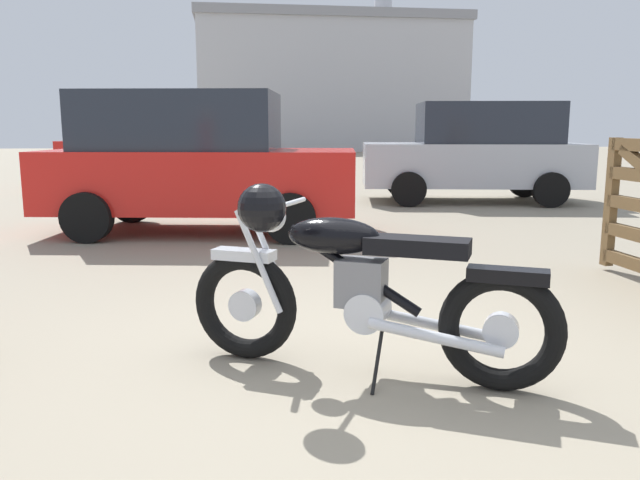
% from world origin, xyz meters
% --- Properties ---
extents(ground_plane, '(80.00, 80.00, 0.00)m').
position_xyz_m(ground_plane, '(0.00, 0.00, 0.00)').
color(ground_plane, gray).
extents(vintage_motorcycle, '(1.94, 0.96, 1.07)m').
position_xyz_m(vintage_motorcycle, '(-0.11, -0.04, 0.49)').
color(vintage_motorcycle, black).
rests_on(vintage_motorcycle, ground_plane).
extents(silver_sedan_mid, '(4.08, 2.21, 1.78)m').
position_xyz_m(silver_sedan_mid, '(-2.89, 10.96, 0.92)').
color(silver_sedan_mid, black).
rests_on(silver_sedan_mid, ground_plane).
extents(blue_hatchback_right, '(4.09, 2.23, 1.78)m').
position_xyz_m(blue_hatchback_right, '(3.33, 7.93, 0.92)').
color(blue_hatchback_right, black).
rests_on(blue_hatchback_right, ground_plane).
extents(red_hatchback_near, '(4.08, 2.20, 1.78)m').
position_xyz_m(red_hatchback_near, '(-1.42, 4.94, 0.92)').
color(red_hatchback_near, black).
rests_on(red_hatchback_near, ground_plane).
extents(industrial_building, '(15.99, 12.37, 16.60)m').
position_xyz_m(industrial_building, '(3.59, 37.74, 3.95)').
color(industrial_building, '#B2B2B7').
rests_on(industrial_building, ground_plane).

